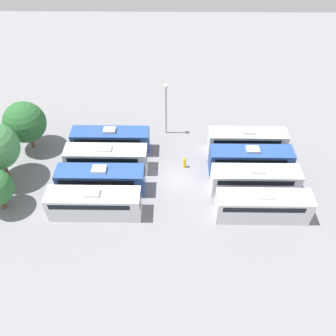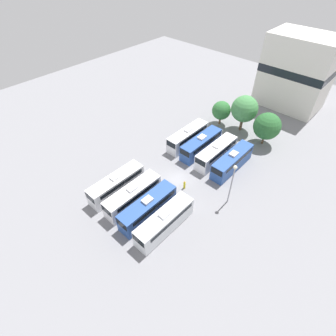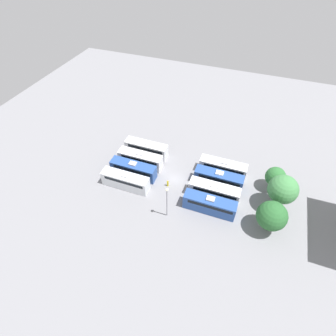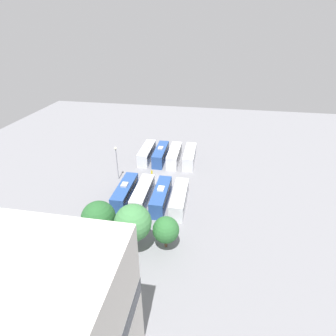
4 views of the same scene
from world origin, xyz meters
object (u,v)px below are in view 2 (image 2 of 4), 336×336
Objects in this scene: tree_0 at (221,110)px; bus_7 at (232,161)px; bus_0 at (117,184)px; bus_1 at (133,195)px; bus_3 at (165,221)px; light_pole at (233,178)px; bus_6 at (216,152)px; depot_building at (297,72)px; bus_5 at (201,144)px; bus_2 at (148,207)px; tree_1 at (245,109)px; tree_2 at (267,126)px; worker_person at (184,185)px; bus_4 at (188,136)px.

bus_7 is at bearing -47.38° from tree_0.
bus_1 is at bearing 2.98° from bus_0.
light_pole is (4.01, 10.78, 3.55)m from bus_3.
bus_3 is (7.14, -0.20, 0.00)m from bus_1.
bus_6 is (-3.62, 18.17, 0.00)m from bus_3.
depot_building is (4.22, 47.95, 6.56)m from bus_1.
bus_1 is 18.07m from bus_5.
bus_6 is at bearing 67.89° from bus_0.
bus_3 is 48.69m from depot_building.
bus_2 is (7.37, 0.14, 0.00)m from bus_0.
tree_1 is 6.25m from tree_2.
bus_5 is at bearing 112.47° from worker_person.
tree_0 is (0.65, 10.73, 1.62)m from bus_4.
bus_3 is at bearing -70.69° from tree_0.
light_pole is at bearing -64.13° from tree_1.
light_pole is at bearing -52.27° from tree_0.
depot_building reaches higher than bus_4.
tree_0 is (-14.23, 18.39, -1.93)m from light_pole.
bus_2 and bus_4 have the same top height.
bus_0 is 11.46m from worker_person.
bus_4 is at bearing 178.26° from bus_7.
bus_4 is 10.87m from tree_0.
bus_0 is 18.82m from light_pole.
light_pole is (7.63, -7.38, 3.55)m from bus_6.
light_pole is (11.14, 10.58, 3.55)m from bus_1.
bus_7 is at bearing 68.39° from bus_1.
bus_6 is (3.51, 17.96, 0.00)m from bus_1.
tree_1 is at bearing 113.96° from bus_7.
light_pole reaches higher than bus_4.
bus_3 reaches higher than worker_person.
bus_0 is 6.06× the size of worker_person.
bus_1 is 18.30m from bus_6.
bus_6 is 12.79m from tree_1.
bus_2 is 1.86× the size of tree_0.
bus_2 is 3.63m from bus_3.
bus_1 is at bearing -111.61° from bus_7.
depot_building is (2.58, 17.79, 3.22)m from tree_1.
tree_0 is 10.80m from tree_2.
bus_0 is 1.48× the size of tree_2.
bus_7 is 0.62× the size of depot_building.
tree_2 is at bearing 43.02° from bus_4.
bus_7 is (3.58, -0.06, 0.00)m from bus_6.
bus_1 is 1.00× the size of bus_2.
bus_1 is 1.00× the size of bus_5.
bus_0 is at bearing -111.66° from tree_2.
bus_1 is at bearing -104.90° from tree_2.
tree_1 is 0.48× the size of depot_building.
tree_2 is at bearing 68.34° from bus_0.
depot_building is (4.38, 29.88, 6.56)m from bus_5.
bus_1 is 9.08m from worker_person.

